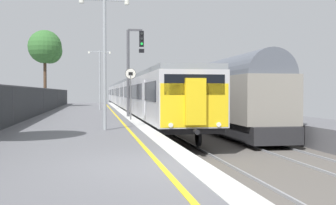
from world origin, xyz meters
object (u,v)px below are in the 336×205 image
object	(u,v)px
background_tree_centre	(46,48)
commuter_train_at_platform	(130,95)
speed_limit_sign	(131,87)
platform_lamp_mid	(105,51)
signal_gantry	(132,62)
freight_train_adjacent_track	(171,93)
platform_lamp_far	(100,75)

from	to	relation	value
background_tree_centre	commuter_train_at_platform	bearing A→B (deg)	5.62
speed_limit_sign	background_tree_centre	xyz separation A→B (m)	(-7.06, 22.85, 4.38)
platform_lamp_mid	signal_gantry	bearing A→B (deg)	78.53
signal_gantry	speed_limit_sign	bearing A→B (deg)	-96.47
commuter_train_at_platform	signal_gantry	xyz separation A→B (m)	(-1.49, -20.60, 2.15)
freight_train_adjacent_track	background_tree_centre	size ratio (longest dim) A/B	6.50
freight_train_adjacent_track	platform_lamp_far	size ratio (longest dim) A/B	10.17
signal_gantry	background_tree_centre	size ratio (longest dim) A/B	0.68
signal_gantry	platform_lamp_far	world-z (taller)	signal_gantry
commuter_train_at_platform	platform_lamp_mid	size ratio (longest dim) A/B	11.84
commuter_train_at_platform	platform_lamp_far	world-z (taller)	platform_lamp_far
signal_gantry	platform_lamp_mid	distance (m)	9.64
speed_limit_sign	platform_lamp_far	bearing A→B (deg)	96.41
platform_lamp_mid	background_tree_centre	xyz separation A→B (m)	(-5.50, 29.16, 3.02)
speed_limit_sign	platform_lamp_mid	bearing A→B (deg)	-103.90
freight_train_adjacent_track	background_tree_centre	bearing A→B (deg)	167.00
speed_limit_sign	platform_lamp_mid	distance (m)	6.64
speed_limit_sign	signal_gantry	bearing A→B (deg)	83.53
platform_lamp_mid	background_tree_centre	world-z (taller)	background_tree_centre
commuter_train_at_platform	freight_train_adjacent_track	xyz separation A→B (m)	(4.00, -3.86, 0.17)
signal_gantry	platform_lamp_far	size ratio (longest dim) A/B	1.06
signal_gantry	platform_lamp_mid	bearing A→B (deg)	-101.47
freight_train_adjacent_track	platform_lamp_far	xyz separation A→B (m)	(-7.41, -5.96, 1.66)
commuter_train_at_platform	platform_lamp_far	bearing A→B (deg)	-109.13
background_tree_centre	platform_lamp_far	bearing A→B (deg)	-58.42
commuter_train_at_platform	background_tree_centre	size ratio (longest dim) A/B	7.80
signal_gantry	platform_lamp_mid	size ratio (longest dim) A/B	1.03
commuter_train_at_platform	platform_lamp_mid	bearing A→B (deg)	-96.47
background_tree_centre	signal_gantry	bearing A→B (deg)	-69.39
commuter_train_at_platform	freight_train_adjacent_track	bearing A→B (deg)	-43.93
platform_lamp_far	background_tree_centre	size ratio (longest dim) A/B	0.64
platform_lamp_far	background_tree_centre	bearing A→B (deg)	121.58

